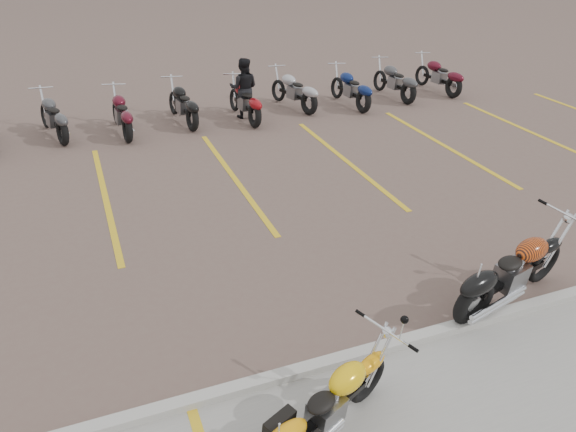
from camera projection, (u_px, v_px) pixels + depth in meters
name	position (u px, v px, depth m)	size (l,w,h in m)	color
ground	(306.00, 275.00, 8.90)	(100.00, 100.00, 0.00)	brown
curb	(366.00, 353.00, 7.23)	(60.00, 0.18, 0.12)	#ADAAA3
parking_stripes	(234.00, 178.00, 12.18)	(38.00, 5.50, 0.01)	gold
yellow_cruiser	(322.00, 410.00, 5.93)	(1.90, 0.99, 0.84)	black
flame_cruiser	(507.00, 275.00, 8.04)	(2.35, 0.75, 0.99)	black
person_b	(244.00, 88.00, 15.45)	(0.80, 0.63, 1.65)	black
bg_bike_row	(151.00, 107.00, 14.86)	(19.07, 2.07, 1.10)	black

